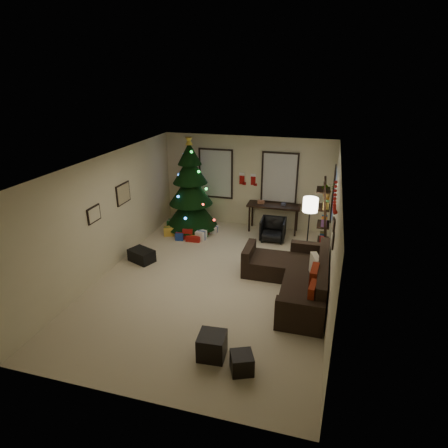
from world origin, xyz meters
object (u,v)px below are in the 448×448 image
Objects in this scene: sofa at (296,278)px; christmas_tree at (191,192)px; bookshelf at (324,219)px; desk_chair at (273,229)px; desk at (274,208)px.

christmas_tree is at bearing 142.62° from sofa.
desk_chair is at bearing 156.71° from bookshelf.
desk is at bearing 139.47° from bookshelf.
bookshelf reaches higher than desk.
bookshelf reaches higher than sofa.
bookshelf is (1.44, -1.23, 0.25)m from desk.
desk is at bearing 107.49° from sofa.
desk_chair is (-0.88, 2.45, 0.03)m from sofa.
sofa reaches higher than desk.
sofa is at bearing -103.74° from bookshelf.
sofa is 1.36× the size of bookshelf.
bookshelf is at bearing 76.26° from sofa.
christmas_tree is at bearing 176.93° from desk_chair.
desk_chair is (2.42, -0.07, -0.85)m from christmas_tree.
bookshelf is at bearing -40.53° from desk.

